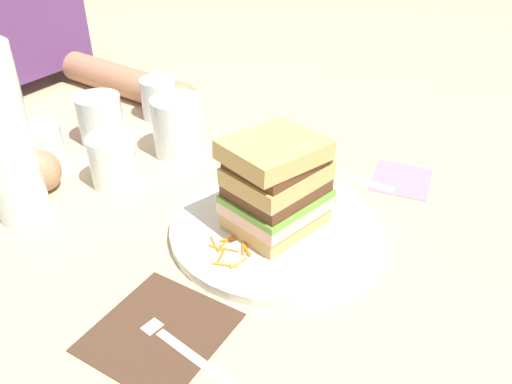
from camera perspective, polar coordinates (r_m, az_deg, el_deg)
The scene contains 30 objects.
ground_plane at distance 0.72m, azimuth 0.94°, elevation -3.80°, with size 3.00×3.00×0.00m, color #C6B289.
main_plate at distance 0.71m, azimuth 2.00°, elevation -3.94°, with size 0.28×0.28×0.01m, color white.
sandwich at distance 0.66m, azimuth 2.07°, elevation 0.70°, with size 0.14×0.12×0.13m.
carrot_shred_0 at distance 0.67m, azimuth -3.07°, elevation -5.07°, with size 0.00×0.00×0.02m, color orange.
carrot_shred_1 at distance 0.66m, azimuth -2.91°, elevation -6.07°, with size 0.00×0.00×0.02m, color orange.
carrot_shred_2 at distance 0.67m, azimuth -3.19°, elevation -5.31°, with size 0.00×0.00×0.03m, color orange.
carrot_shred_3 at distance 0.64m, azimuth -1.86°, elevation -7.50°, with size 0.00×0.00×0.03m, color orange.
carrot_shred_4 at distance 0.66m, azimuth -1.41°, elevation -5.93°, with size 0.00×0.00×0.03m, color orange.
carrot_shred_5 at distance 0.66m, azimuth -4.18°, elevation -5.90°, with size 0.00×0.00×0.02m, color orange.
carrot_shred_6 at distance 0.64m, azimuth -3.37°, elevation -7.68°, with size 0.00×0.00×0.03m, color orange.
carrot_shred_7 at distance 0.66m, azimuth -1.00°, elevation -6.17°, with size 0.00×0.00×0.02m, color orange.
carrot_shred_8 at distance 0.65m, azimuth -3.84°, elevation -6.94°, with size 0.00×0.00×0.02m, color orange.
carrot_shred_9 at distance 0.67m, azimuth -4.40°, elevation -5.54°, with size 0.00×0.00×0.03m, color orange.
carrot_shred_10 at distance 0.75m, azimuth 5.04°, elevation -0.42°, with size 0.00×0.00×0.03m, color orange.
carrot_shred_11 at distance 0.73m, azimuth 5.56°, elevation -1.49°, with size 0.00×0.00×0.03m, color orange.
carrot_shred_12 at distance 0.76m, azimuth 7.55°, elevation -0.10°, with size 0.00×0.00×0.02m, color orange.
carrot_shred_13 at distance 0.74m, azimuth 6.22°, elevation -1.18°, with size 0.00×0.00×0.02m, color orange.
carrot_shred_14 at distance 0.73m, azimuth 6.65°, elevation -1.77°, with size 0.00×0.00×0.03m, color orange.
carrot_shred_15 at distance 0.75m, azimuth 7.79°, elevation -1.00°, with size 0.00×0.00×0.03m, color orange.
carrot_shred_16 at distance 0.75m, azimuth 7.38°, elevation -0.74°, with size 0.00×0.00×0.03m, color orange.
napkin_dark at distance 0.59m, azimuth -10.19°, elevation -14.32°, with size 0.14×0.13×0.00m, color #4C3323.
fork at distance 0.58m, azimuth -8.71°, elevation -15.24°, with size 0.03×0.17×0.00m.
knife at distance 0.84m, azimuth 8.26°, elevation 1.94°, with size 0.04×0.20×0.00m.
juice_glass at distance 0.88m, azimuth -8.26°, elevation 6.72°, with size 0.08×0.08×0.09m.
water_bottle at distance 0.74m, azimuth -25.44°, elevation 6.41°, with size 0.07×0.07×0.30m.
empty_tumbler_0 at distance 1.01m, azimuth -10.23°, elevation 9.72°, with size 0.06×0.06×0.07m, color silver.
empty_tumbler_1 at distance 0.82m, azimuth -14.88°, elevation 3.23°, with size 0.07×0.07×0.08m, color silver.
empty_tumbler_2 at distance 0.88m, azimuth -21.79°, elevation 4.31°, with size 0.07×0.07×0.08m, color silver.
empty_tumbler_3 at distance 0.94m, azimuth -16.13°, elevation 7.45°, with size 0.07×0.07×0.08m, color silver.
napkin_pink at distance 0.84m, azimuth 15.15°, elevation 1.32°, with size 0.09×0.08×0.00m, color pink.
Camera 1 is at (-0.47, -0.32, 0.44)m, focal length 37.81 mm.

